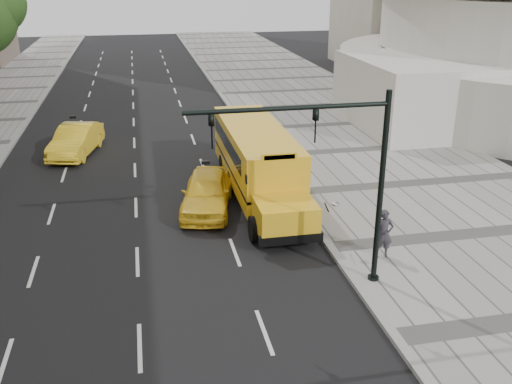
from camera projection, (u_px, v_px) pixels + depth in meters
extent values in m
plane|color=black|center=(159.00, 205.00, 24.91)|extent=(140.00, 140.00, 0.00)
cube|color=gray|center=(413.00, 184.00, 27.14)|extent=(12.00, 140.00, 0.15)
cube|color=gray|center=(292.00, 194.00, 26.01)|extent=(0.30, 140.00, 0.15)
cube|color=silver|center=(418.00, 93.00, 36.41)|extent=(8.00, 10.00, 4.40)
cube|color=yellow|center=(255.00, 154.00, 25.97)|extent=(2.50, 9.00, 2.45)
cube|color=yellow|center=(285.00, 215.00, 21.21)|extent=(2.20, 2.00, 1.10)
cube|color=black|center=(291.00, 239.00, 20.61)|extent=(2.38, 0.25, 0.35)
cube|color=black|center=(255.00, 165.00, 26.17)|extent=(2.52, 9.00, 0.12)
cube|color=black|center=(279.00, 177.00, 21.75)|extent=(2.05, 0.10, 0.90)
cube|color=black|center=(253.00, 141.00, 26.26)|extent=(2.52, 7.50, 0.70)
cube|color=yellow|center=(279.00, 157.00, 21.45)|extent=(1.40, 0.12, 0.28)
ellipsoid|color=silver|center=(338.00, 207.00, 19.93)|extent=(0.32, 0.32, 0.14)
cylinder|color=black|center=(329.00, 210.00, 20.16)|extent=(0.36, 0.47, 0.58)
cylinder|color=black|center=(254.00, 229.00, 21.49)|extent=(0.30, 1.00, 1.00)
cylinder|color=black|center=(311.00, 224.00, 21.92)|extent=(0.30, 1.00, 1.00)
cylinder|color=black|center=(231.00, 182.00, 26.23)|extent=(0.30, 1.00, 1.00)
cylinder|color=black|center=(279.00, 178.00, 26.65)|extent=(0.30, 1.00, 1.00)
cylinder|color=black|center=(223.00, 165.00, 28.51)|extent=(0.30, 1.00, 1.00)
cylinder|color=black|center=(267.00, 162.00, 28.93)|extent=(0.30, 1.00, 1.00)
imported|color=yellow|center=(207.00, 192.00, 24.16)|extent=(2.96, 5.18, 1.66)
imported|color=yellow|center=(76.00, 140.00, 31.36)|extent=(2.88, 5.30, 1.66)
imported|color=#2F2E35|center=(384.00, 234.00, 19.87)|extent=(0.71, 0.53, 1.78)
cylinder|color=black|center=(381.00, 193.00, 17.63)|extent=(0.18, 0.18, 6.40)
cylinder|color=black|center=(373.00, 279.00, 18.76)|extent=(0.36, 0.36, 0.25)
cylinder|color=black|center=(289.00, 108.00, 16.04)|extent=(6.00, 0.14, 0.14)
imported|color=black|center=(315.00, 126.00, 16.39)|extent=(0.16, 0.20, 1.00)
imported|color=black|center=(212.00, 131.00, 15.82)|extent=(0.16, 0.20, 1.00)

